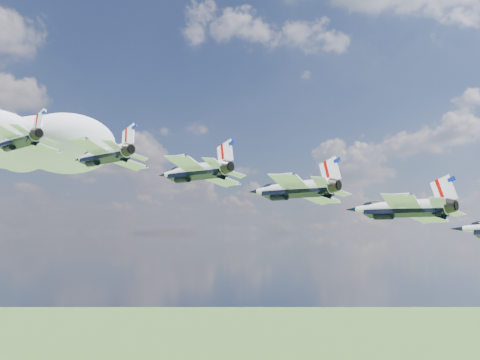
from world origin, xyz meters
TOP-DOWN VIEW (x-y plane):
  - cloud_far at (17.63, 218.44)m, footprint 67.63×53.14m
  - jet_0 at (-35.18, 21.74)m, footprint 13.52×16.85m
  - jet_1 at (-26.17, 12.38)m, footprint 13.52×16.85m
  - jet_2 at (-17.16, 3.01)m, footprint 13.52×16.85m
  - jet_3 at (-8.14, -6.35)m, footprint 13.52×16.85m
  - jet_4 at (0.87, -15.71)m, footprint 13.52×16.85m

SIDE VIEW (x-z plane):
  - jet_4 at x=0.87m, z-range 136.68..144.03m
  - jet_3 at x=-8.14m, z-range 139.22..146.56m
  - jet_2 at x=-17.16m, z-range 141.75..149.09m
  - jet_1 at x=-26.17m, z-range 144.28..151.62m
  - jet_0 at x=-35.18m, z-range 146.81..154.15m
  - cloud_far at x=17.63m, z-range 165.50..192.07m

